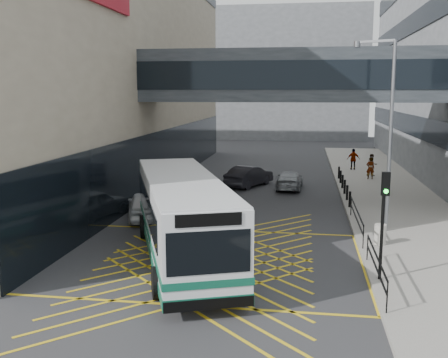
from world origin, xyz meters
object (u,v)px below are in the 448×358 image
at_px(car_white, 145,205).
at_px(pedestrian_a, 370,168).
at_px(pedestrian_c, 353,159).
at_px(car_silver, 290,180).
at_px(traffic_light, 384,210).
at_px(street_lamp, 387,124).
at_px(car_dark, 249,176).
at_px(bus, 182,215).
at_px(litter_bin, 380,234).
at_px(pedestrian_b, 372,165).

relative_size(car_white, pedestrian_a, 2.91).
bearing_deg(pedestrian_c, car_silver, 59.39).
relative_size(traffic_light, street_lamp, 0.43).
distance_m(car_dark, pedestrian_c, 11.34).
relative_size(bus, pedestrian_a, 7.35).
xyz_separation_m(car_white, pedestrian_a, (13.03, 13.89, 0.22)).
bearing_deg(litter_bin, bus, -161.59).
height_order(car_silver, pedestrian_b, pedestrian_b).
distance_m(bus, pedestrian_a, 22.21).
relative_size(traffic_light, pedestrian_c, 2.16).
xyz_separation_m(bus, car_silver, (3.78, 15.92, -1.12)).
bearing_deg(pedestrian_b, street_lamp, -111.31).
bearing_deg(bus, car_silver, 55.95).
bearing_deg(car_silver, street_lamp, 116.09).
bearing_deg(street_lamp, pedestrian_b, 109.25).
bearing_deg(traffic_light, car_white, 139.50).
height_order(bus, car_dark, bus).
bearing_deg(car_white, car_silver, -144.64).
bearing_deg(pedestrian_c, bus, 69.56).
relative_size(car_white, traffic_light, 1.25).
bearing_deg(pedestrian_a, street_lamp, 85.49).
height_order(car_dark, traffic_light, traffic_light).
xyz_separation_m(car_white, litter_bin, (11.43, -3.46, -0.16)).
height_order(car_white, traffic_light, traffic_light).
bearing_deg(pedestrian_a, traffic_light, 84.40).
relative_size(street_lamp, pedestrian_c, 4.98).
height_order(traffic_light, pedestrian_b, traffic_light).
xyz_separation_m(street_lamp, pedestrian_b, (1.52, 16.50, -4.13)).
bearing_deg(pedestrian_c, pedestrian_a, 99.13).
bearing_deg(litter_bin, pedestrian_b, 84.23).
distance_m(traffic_light, litter_bin, 4.92).
distance_m(car_dark, car_silver, 2.91).
distance_m(car_silver, pedestrian_b, 8.38).
xyz_separation_m(street_lamp, pedestrian_c, (0.38, 19.59, -4.10)).
bearing_deg(pedestrian_c, street_lamp, 88.03).
xyz_separation_m(street_lamp, litter_bin, (-0.40, -2.44, -4.54)).
bearing_deg(car_white, traffic_light, 125.59).
bearing_deg(car_dark, bus, 111.38).
height_order(car_silver, pedestrian_c, pedestrian_c).
relative_size(bus, pedestrian_c, 6.83).
height_order(car_white, car_silver, car_white).
bearing_deg(street_lamp, pedestrian_a, 109.88).
xyz_separation_m(car_white, pedestrian_b, (13.34, 15.48, 0.24)).
relative_size(litter_bin, pedestrian_c, 0.50).
bearing_deg(bus, car_dark, 66.08).
height_order(car_silver, traffic_light, traffic_light).
bearing_deg(litter_bin, car_silver, 107.70).
relative_size(street_lamp, pedestrian_a, 5.36).
distance_m(car_silver, street_lamp, 12.60).
height_order(car_white, litter_bin, car_white).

